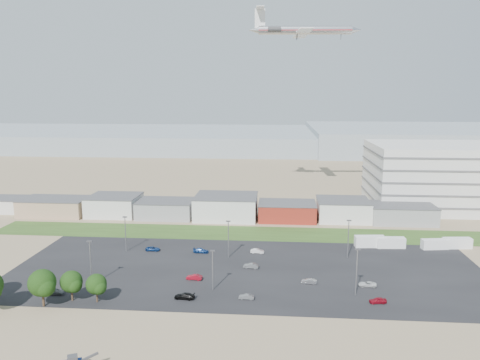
# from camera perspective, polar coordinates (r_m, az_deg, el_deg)

# --- Properties ---
(ground) EXTENTS (700.00, 700.00, 0.00)m
(ground) POSITION_cam_1_polar(r_m,az_deg,el_deg) (103.75, -2.75, -14.76)
(ground) COLOR #887457
(ground) RESTS_ON ground
(parking_lot) EXTENTS (120.00, 50.00, 0.01)m
(parking_lot) POSITION_cam_1_polar(r_m,az_deg,el_deg) (121.62, 0.86, -10.87)
(parking_lot) COLOR black
(parking_lot) RESTS_ON ground
(grass_strip) EXTENTS (160.00, 16.00, 0.02)m
(grass_strip) POSITION_cam_1_polar(r_m,az_deg,el_deg) (152.18, -0.22, -6.47)
(grass_strip) COLOR #2E4A1B
(grass_strip) RESTS_ON ground
(hills_backdrop) EXTENTS (700.00, 200.00, 9.00)m
(hills_backdrop) POSITION_cam_1_polar(r_m,az_deg,el_deg) (411.00, 8.51, 4.69)
(hills_backdrop) COLOR gray
(hills_backdrop) RESTS_ON ground
(building_row) EXTENTS (170.00, 20.00, 8.00)m
(building_row) POSITION_cam_1_polar(r_m,az_deg,el_deg) (171.50, -5.36, -3.20)
(building_row) COLOR silver
(building_row) RESTS_ON ground
(parking_garage) EXTENTS (80.00, 40.00, 25.00)m
(parking_garage) POSITION_cam_1_polar(r_m,az_deg,el_deg) (205.95, 26.72, 0.42)
(parking_garage) COLOR silver
(parking_garage) RESTS_ON ground
(box_trailer_a) EXTENTS (8.84, 3.49, 3.23)m
(box_trailer_a) POSITION_cam_1_polar(r_m,az_deg,el_deg) (143.59, 15.53, -7.22)
(box_trailer_a) COLOR silver
(box_trailer_a) RESTS_ON ground
(box_trailer_b) EXTENTS (8.28, 3.07, 3.05)m
(box_trailer_b) POSITION_cam_1_polar(r_m,az_deg,el_deg) (144.56, 17.90, -7.27)
(box_trailer_b) COLOR silver
(box_trailer_b) RESTS_ON ground
(box_trailer_c) EXTENTS (7.81, 3.43, 2.83)m
(box_trailer_c) POSITION_cam_1_polar(r_m,az_deg,el_deg) (147.84, 22.65, -7.23)
(box_trailer_c) COLOR silver
(box_trailer_c) RESTS_ON ground
(box_trailer_d) EXTENTS (8.25, 3.33, 3.01)m
(box_trailer_d) POSITION_cam_1_polar(r_m,az_deg,el_deg) (151.24, 24.96, -6.98)
(box_trailer_d) COLOR silver
(box_trailer_d) RESTS_ON ground
(tree_mid) EXTENTS (6.14, 6.14, 9.20)m
(tree_mid) POSITION_cam_1_polar(r_m,az_deg,el_deg) (108.60, -22.97, -11.78)
(tree_mid) COLOR black
(tree_mid) RESTS_ON ground
(tree_right) EXTENTS (5.08, 5.08, 7.62)m
(tree_right) POSITION_cam_1_polar(r_m,az_deg,el_deg) (109.50, -19.86, -11.83)
(tree_right) COLOR black
(tree_right) RESTS_ON ground
(tree_near) EXTENTS (4.75, 4.75, 7.13)m
(tree_near) POSITION_cam_1_polar(r_m,az_deg,el_deg) (107.28, -17.11, -12.28)
(tree_near) COLOR black
(tree_near) RESTS_ON ground
(lightpole_front_l) EXTENTS (1.26, 0.53, 10.71)m
(lightpole_front_l) POSITION_cam_1_polar(r_m,az_deg,el_deg) (116.07, -17.74, -9.61)
(lightpole_front_l) COLOR slate
(lightpole_front_l) RESTS_ON ground
(lightpole_front_m) EXTENTS (1.12, 0.47, 9.52)m
(lightpole_front_m) POSITION_cam_1_polar(r_m,az_deg,el_deg) (108.22, -3.35, -10.93)
(lightpole_front_m) COLOR slate
(lightpole_front_m) RESTS_ON ground
(lightpole_front_r) EXTENTS (1.27, 0.53, 10.77)m
(lightpole_front_r) POSITION_cam_1_polar(r_m,az_deg,el_deg) (108.44, 14.02, -10.84)
(lightpole_front_r) COLOR slate
(lightpole_front_r) RESTS_ON ground
(lightpole_back_l) EXTENTS (1.20, 0.50, 10.21)m
(lightpole_back_l) POSITION_cam_1_polar(r_m,az_deg,el_deg) (137.36, -13.78, -6.42)
(lightpole_back_l) COLOR slate
(lightpole_back_l) RESTS_ON ground
(lightpole_back_m) EXTENTS (1.22, 0.51, 10.37)m
(lightpole_back_m) POSITION_cam_1_polar(r_m,az_deg,el_deg) (128.62, -1.43, -7.23)
(lightpole_back_m) COLOR slate
(lightpole_back_m) RESTS_ON ground
(lightpole_back_r) EXTENTS (1.25, 0.52, 10.62)m
(lightpole_back_r) POSITION_cam_1_polar(r_m,az_deg,el_deg) (131.74, 13.06, -7.02)
(lightpole_back_r) COLOR slate
(lightpole_back_r) RESTS_ON ground
(airliner) EXTENTS (47.99, 34.27, 13.62)m
(airliner) POSITION_cam_1_polar(r_m,az_deg,el_deg) (201.11, 7.93, 17.66)
(airliner) COLOR silver
(parked_car_0) EXTENTS (4.15, 2.10, 1.13)m
(parked_car_0) POSITION_cam_1_polar(r_m,az_deg,el_deg) (115.41, 15.27, -12.15)
(parked_car_0) COLOR silver
(parked_car_0) RESTS_ON ground
(parked_car_1) EXTENTS (3.70, 1.61, 1.18)m
(parked_car_1) POSITION_cam_1_polar(r_m,az_deg,el_deg) (114.18, 8.41, -12.12)
(parked_car_1) COLOR #A5A5AA
(parked_car_1) RESTS_ON ground
(parked_car_2) EXTENTS (3.85, 1.94, 1.26)m
(parked_car_2) POSITION_cam_1_polar(r_m,az_deg,el_deg) (107.47, 16.45, -13.90)
(parked_car_2) COLOR maroon
(parked_car_2) RESTS_ON ground
(parked_car_3) EXTENTS (4.67, 2.26, 1.31)m
(parked_car_3) POSITION_cam_1_polar(r_m,az_deg,el_deg) (105.98, -6.79, -13.87)
(parked_car_3) COLOR black
(parked_car_3) RESTS_ON ground
(parked_car_4) EXTENTS (4.00, 1.79, 1.27)m
(parked_car_4) POSITION_cam_1_polar(r_m,az_deg,el_deg) (115.79, -5.59, -11.70)
(parked_car_4) COLOR maroon
(parked_car_4) RESTS_ON ground
(parked_car_6) EXTENTS (4.49, 2.03, 1.28)m
(parked_car_6) POSITION_cam_1_polar(r_m,az_deg,el_deg) (134.08, -4.79, -8.57)
(parked_car_6) COLOR navy
(parked_car_6) RESTS_ON ground
(parked_car_7) EXTENTS (4.11, 1.86, 1.31)m
(parked_car_7) POSITION_cam_1_polar(r_m,az_deg,el_deg) (122.40, 1.35, -10.40)
(parked_car_7) COLOR #595B5E
(parked_car_7) RESTS_ON ground
(parked_car_9) EXTENTS (4.13, 1.95, 1.14)m
(parked_car_9) POSITION_cam_1_polar(r_m,az_deg,el_deg) (137.58, -10.58, -8.25)
(parked_car_9) COLOR navy
(parked_car_9) RESTS_ON ground
(parked_car_10) EXTENTS (4.34, 1.78, 1.26)m
(parked_car_10) POSITION_cam_1_polar(r_m,az_deg,el_deg) (115.16, -21.57, -12.54)
(parked_car_10) COLOR #595B5E
(parked_car_10) RESTS_ON ground
(parked_car_11) EXTENTS (3.85, 1.60, 1.24)m
(parked_car_11) POSITION_cam_1_polar(r_m,az_deg,el_deg) (133.38, 2.12, -8.65)
(parked_car_11) COLOR silver
(parked_car_11) RESTS_ON ground
(parked_car_13) EXTENTS (3.43, 1.34, 1.11)m
(parked_car_13) POSITION_cam_1_polar(r_m,az_deg,el_deg) (105.25, 0.80, -14.03)
(parked_car_13) COLOR #595B5E
(parked_car_13) RESTS_ON ground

